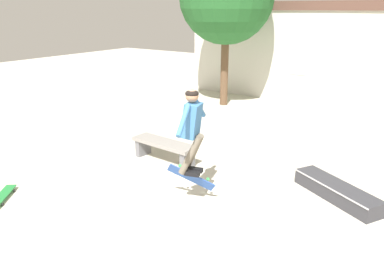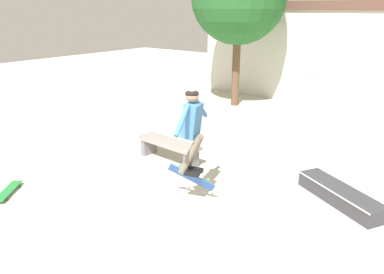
% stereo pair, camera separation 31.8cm
% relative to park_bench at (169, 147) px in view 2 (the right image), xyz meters
% --- Properties ---
extents(ground_plane, '(40.00, 40.00, 0.00)m').
position_rel_park_bench_xyz_m(ground_plane, '(1.46, -2.16, -0.34)').
color(ground_plane, beige).
extents(building_backdrop, '(11.42, 0.52, 4.49)m').
position_rel_park_bench_xyz_m(building_backdrop, '(1.48, 7.15, 1.47)').
color(building_backdrop, beige).
rests_on(building_backdrop, ground_plane).
extents(park_bench, '(1.57, 0.53, 0.47)m').
position_rel_park_bench_xyz_m(park_bench, '(0.00, 0.00, 0.00)').
color(park_bench, gray).
rests_on(park_bench, ground_plane).
extents(skate_ledge, '(1.71, 1.23, 0.28)m').
position_rel_park_bench_xyz_m(skate_ledge, '(3.60, 0.42, -0.20)').
color(skate_ledge, '#38383D').
rests_on(skate_ledge, ground_plane).
extents(skater, '(0.45, 1.27, 1.45)m').
position_rel_park_bench_xyz_m(skater, '(1.58, -1.19, 1.10)').
color(skater, teal).
extents(skateboard_flipping, '(0.81, 0.46, 0.54)m').
position_rel_park_bench_xyz_m(skateboard_flipping, '(1.50, -1.10, 0.10)').
color(skateboard_flipping, '#2D519E').
extents(skateboard_resting, '(0.66, 0.76, 0.08)m').
position_rel_park_bench_xyz_m(skateboard_resting, '(-1.28, -3.02, -0.27)').
color(skateboard_resting, '#237F38').
rests_on(skateboard_resting, ground_plane).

